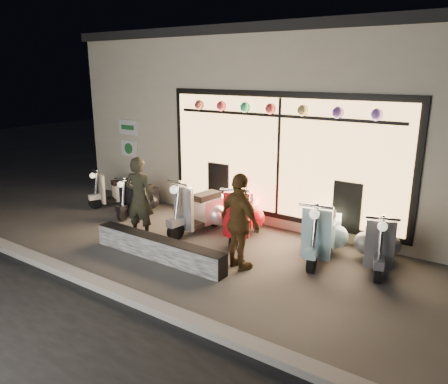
% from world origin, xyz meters
% --- Properties ---
extents(ground, '(40.00, 40.00, 0.00)m').
position_xyz_m(ground, '(0.00, 0.00, 0.00)').
color(ground, '#383533').
rests_on(ground, ground).
extents(kerb, '(40.00, 0.25, 0.12)m').
position_xyz_m(kerb, '(0.00, -2.00, 0.06)').
color(kerb, slate).
rests_on(kerb, ground).
extents(shop_building, '(10.20, 6.23, 4.20)m').
position_xyz_m(shop_building, '(0.00, 4.98, 2.10)').
color(shop_building, beige).
rests_on(shop_building, ground).
extents(graffiti_barrier, '(2.82, 0.28, 0.40)m').
position_xyz_m(graffiti_barrier, '(-0.21, -0.65, 0.20)').
color(graffiti_barrier, black).
rests_on(graffiti_barrier, ground).
extents(scooter_silver, '(0.64, 1.58, 1.13)m').
position_xyz_m(scooter_silver, '(-0.44, 1.03, 0.45)').
color(scooter_silver, black).
rests_on(scooter_silver, ground).
extents(scooter_red, '(0.86, 1.54, 1.11)m').
position_xyz_m(scooter_red, '(0.38, 1.23, 0.45)').
color(scooter_red, black).
rests_on(scooter_red, ground).
extents(scooter_black, '(0.48, 1.29, 0.92)m').
position_xyz_m(scooter_black, '(-2.35, 1.08, 0.37)').
color(scooter_black, black).
rests_on(scooter_black, ground).
extents(scooter_cream, '(0.74, 1.23, 0.90)m').
position_xyz_m(scooter_cream, '(-3.24, 1.25, 0.36)').
color(scooter_cream, black).
rests_on(scooter_cream, ground).
extents(scooter_blue, '(0.68, 1.57, 1.12)m').
position_xyz_m(scooter_blue, '(2.14, 1.18, 0.45)').
color(scooter_blue, black).
rests_on(scooter_blue, ground).
extents(scooter_grey, '(0.74, 1.44, 1.03)m').
position_xyz_m(scooter_grey, '(3.07, 1.37, 0.41)').
color(scooter_grey, black).
rests_on(scooter_grey, ground).
extents(man, '(0.69, 0.54, 1.67)m').
position_xyz_m(man, '(-1.22, -0.08, 0.83)').
color(man, black).
rests_on(man, ground).
extents(woman, '(1.06, 0.73, 1.67)m').
position_xyz_m(woman, '(1.19, -0.15, 0.83)').
color(woman, brown).
rests_on(woman, ground).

